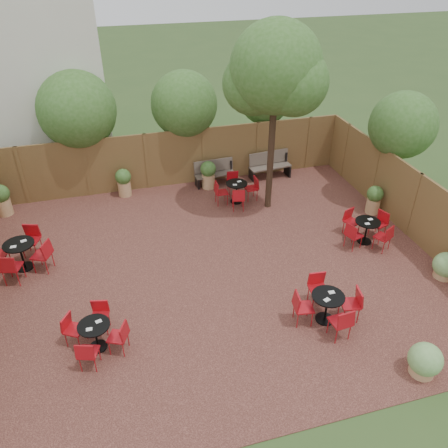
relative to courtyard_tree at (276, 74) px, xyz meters
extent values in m
plane|color=#354F23|center=(-2.57, -2.62, -4.26)|extent=(80.00, 80.00, 0.00)
cube|color=#3A1D17|center=(-2.57, -2.62, -4.25)|extent=(12.00, 10.00, 0.02)
cube|color=brown|center=(-2.57, 2.38, -3.26)|extent=(12.00, 0.08, 2.00)
cube|color=brown|center=(3.43, -2.62, -3.26)|extent=(0.08, 10.00, 2.00)
cube|color=beige|center=(-7.07, 5.38, -0.26)|extent=(5.00, 4.00, 8.00)
sphere|color=#30591D|center=(-5.57, 3.08, -1.50)|extent=(2.53, 2.53, 2.53)
sphere|color=#30591D|center=(-2.07, 2.98, -1.58)|extent=(2.27, 2.27, 2.27)
sphere|color=#30591D|center=(0.93, 3.18, -1.72)|extent=(1.80, 1.80, 1.80)
sphere|color=#30591D|center=(4.03, -0.62, -1.65)|extent=(2.06, 2.06, 2.06)
cylinder|color=black|center=(0.01, 0.01, -1.91)|extent=(0.24, 0.24, 4.66)
sphere|color=#30591D|center=(0.01, 0.01, 0.19)|extent=(2.59, 2.59, 2.59)
sphere|color=#30591D|center=(-0.49, 0.41, -0.33)|extent=(1.81, 1.81, 1.81)
sphere|color=#30591D|center=(0.41, -0.39, -0.14)|extent=(1.89, 1.89, 1.89)
cube|color=brown|center=(-1.28, 1.93, -3.83)|extent=(1.45, 0.52, 0.05)
cube|color=brown|center=(-1.28, 2.12, -3.58)|extent=(1.43, 0.20, 0.43)
cube|color=black|center=(-1.93, 1.93, -4.05)|extent=(0.08, 0.43, 0.38)
cube|color=black|center=(-0.64, 1.93, -4.05)|extent=(0.08, 0.43, 0.38)
cube|color=brown|center=(0.79, 1.93, -3.80)|extent=(1.57, 0.60, 0.05)
cube|color=brown|center=(0.79, 2.13, -3.53)|extent=(1.53, 0.26, 0.46)
cube|color=black|center=(0.10, 1.93, -4.04)|extent=(0.10, 0.46, 0.41)
cube|color=black|center=(1.48, 1.93, -4.04)|extent=(0.10, 0.46, 0.41)
cylinder|color=black|center=(-5.61, -4.66, -4.23)|extent=(0.39, 0.39, 0.03)
cylinder|color=black|center=(-5.61, -4.66, -3.91)|extent=(0.04, 0.04, 0.63)
cylinder|color=black|center=(-5.61, -4.66, -3.59)|extent=(0.68, 0.68, 0.03)
cube|color=white|center=(-5.50, -4.58, -3.57)|extent=(0.15, 0.13, 0.01)
cube|color=white|center=(-5.69, -4.76, -3.57)|extent=(0.15, 0.13, 0.01)
cylinder|color=black|center=(2.00, -2.66, -4.23)|extent=(0.41, 0.41, 0.03)
cylinder|color=black|center=(2.00, -2.66, -3.90)|extent=(0.05, 0.05, 0.65)
cylinder|color=black|center=(2.00, -2.66, -3.56)|extent=(0.71, 0.71, 0.03)
cube|color=white|center=(2.11, -2.59, -3.54)|extent=(0.16, 0.14, 0.01)
cube|color=white|center=(1.91, -2.77, -3.54)|extent=(0.16, 0.14, 0.01)
cylinder|color=black|center=(-0.53, -5.21, -4.23)|extent=(0.43, 0.43, 0.03)
cylinder|color=black|center=(-0.53, -5.21, -3.88)|extent=(0.05, 0.05, 0.69)
cylinder|color=black|center=(-0.53, -5.21, -3.53)|extent=(0.74, 0.74, 0.03)
cube|color=white|center=(-0.41, -5.14, -3.51)|extent=(0.14, 0.11, 0.01)
cube|color=white|center=(-0.63, -5.33, -3.51)|extent=(0.14, 0.11, 0.01)
cylinder|color=black|center=(-0.90, 0.56, -4.23)|extent=(0.41, 0.41, 0.03)
cylinder|color=black|center=(-0.90, 0.56, -3.90)|extent=(0.05, 0.05, 0.65)
cylinder|color=black|center=(-0.90, 0.56, -3.56)|extent=(0.71, 0.71, 0.03)
cube|color=white|center=(-0.79, 0.63, -3.54)|extent=(0.14, 0.10, 0.01)
cube|color=white|center=(-0.99, 0.45, -3.54)|extent=(0.14, 0.10, 0.01)
cylinder|color=black|center=(-7.38, -1.30, -4.23)|extent=(0.46, 0.46, 0.03)
cylinder|color=black|center=(-7.38, -1.30, -3.85)|extent=(0.05, 0.05, 0.73)
cylinder|color=black|center=(-7.38, -1.30, -3.48)|extent=(0.80, 0.80, 0.03)
cube|color=white|center=(-7.25, -1.21, -3.45)|extent=(0.17, 0.15, 0.02)
cube|color=white|center=(-7.48, -1.42, -3.45)|extent=(0.17, 0.15, 0.02)
cylinder|color=tan|center=(-4.43, 2.02, -3.99)|extent=(0.44, 0.44, 0.50)
sphere|color=#30591D|center=(-4.43, 2.02, -3.54)|extent=(0.53, 0.53, 0.53)
cylinder|color=tan|center=(-1.56, 1.79, -3.98)|extent=(0.45, 0.45, 0.52)
sphere|color=#30591D|center=(-1.56, 1.79, -3.52)|extent=(0.54, 0.54, 0.54)
cylinder|color=tan|center=(-8.22, 1.78, -3.97)|extent=(0.47, 0.47, 0.53)
sphere|color=#30591D|center=(-8.22, 1.78, -3.50)|extent=(0.56, 0.56, 0.56)
cylinder|color=tan|center=(3.08, -1.27, -4.00)|extent=(0.42, 0.42, 0.49)
sphere|color=#30591D|center=(3.08, -1.27, -3.57)|extent=(0.51, 0.51, 0.51)
cylinder|color=tan|center=(0.69, -7.10, -4.13)|extent=(0.50, 0.50, 0.23)
sphere|color=#6C9E51|center=(0.69, -7.10, -3.85)|extent=(0.68, 0.68, 0.68)
cylinder|color=tan|center=(3.13, -4.63, -4.13)|extent=(0.48, 0.48, 0.22)
sphere|color=#6C9E51|center=(3.13, -4.63, -3.86)|extent=(0.66, 0.66, 0.66)
camera|label=1|loc=(-4.77, -11.77, 3.21)|focal=35.74mm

